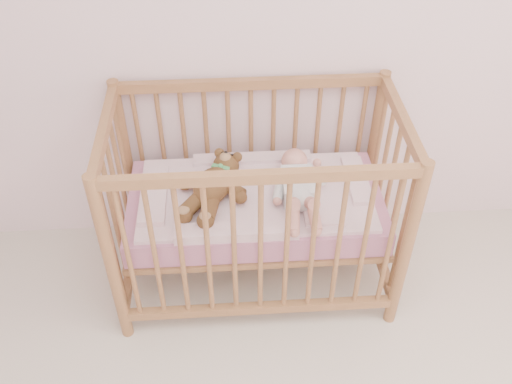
{
  "coord_description": "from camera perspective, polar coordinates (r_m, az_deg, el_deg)",
  "views": [
    {
      "loc": [
        -0.34,
        -0.44,
        2.37
      ],
      "look_at": [
        -0.21,
        1.55,
        0.62
      ],
      "focal_mm": 40.0,
      "sensor_mm": 36.0,
      "label": 1
    }
  ],
  "objects": [
    {
      "name": "mattress",
      "position": [
        2.78,
        -0.07,
        -1.41
      ],
      "size": [
        1.22,
        0.62,
        0.13
      ],
      "primitive_type": "cube",
      "color": "#C97D9C",
      "rests_on": "crib"
    },
    {
      "name": "blanket",
      "position": [
        2.73,
        -0.07,
        -0.26
      ],
      "size": [
        1.1,
        0.58,
        0.06
      ],
      "primitive_type": null,
      "color": "#F4A8B5",
      "rests_on": "mattress"
    },
    {
      "name": "teddy_bear",
      "position": [
        2.65,
        -4.44,
        0.64
      ],
      "size": [
        0.53,
        0.61,
        0.14
      ],
      "primitive_type": null,
      "rotation": [
        0.0,
        0.0,
        -0.41
      ],
      "color": "brown",
      "rests_on": "blanket"
    },
    {
      "name": "baby",
      "position": [
        2.68,
        4.26,
        0.85
      ],
      "size": [
        0.28,
        0.58,
        0.14
      ],
      "primitive_type": null,
      "rotation": [
        0.0,
        0.0,
        -0.01
      ],
      "color": "silver",
      "rests_on": "blanket"
    },
    {
      "name": "crib",
      "position": [
        2.77,
        -0.07,
        -1.19
      ],
      "size": [
        1.36,
        0.76,
        1.0
      ],
      "primitive_type": null,
      "color": "#B0794A",
      "rests_on": "floor"
    }
  ]
}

